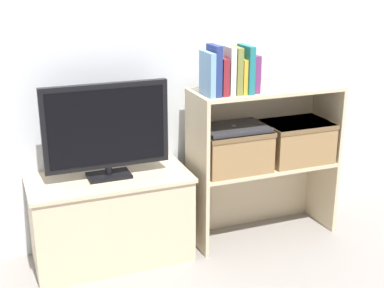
{
  "coord_description": "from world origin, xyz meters",
  "views": [
    {
      "loc": [
        -0.98,
        -2.34,
        1.51
      ],
      "look_at": [
        0.0,
        0.16,
        0.61
      ],
      "focal_mm": 50.0,
      "sensor_mm": 36.0,
      "label": 1
    }
  ],
  "objects_px": {
    "book_maroon": "(222,76)",
    "storage_basket_left": "(233,148)",
    "book_navy": "(214,70)",
    "laptop": "(234,128)",
    "book_teal": "(246,69)",
    "book_ivory": "(229,70)",
    "book_olive": "(235,70)",
    "tv": "(107,129)",
    "book_mustard": "(240,76)",
    "book_skyblue": "(207,74)",
    "storage_basket_right": "(296,140)",
    "tv_stand": "(111,218)",
    "book_plum": "(253,73)"
  },
  "relations": [
    {
      "from": "book_maroon",
      "to": "storage_basket_left",
      "type": "relative_size",
      "value": 0.51
    },
    {
      "from": "book_navy",
      "to": "laptop",
      "type": "relative_size",
      "value": 0.73
    },
    {
      "from": "book_maroon",
      "to": "book_teal",
      "type": "bearing_deg",
      "value": -0.0
    },
    {
      "from": "book_ivory",
      "to": "book_olive",
      "type": "height_order",
      "value": "book_ivory"
    },
    {
      "from": "tv",
      "to": "book_maroon",
      "type": "relative_size",
      "value": 3.35
    },
    {
      "from": "book_maroon",
      "to": "book_mustard",
      "type": "xyz_separation_m",
      "value": [
        0.11,
        -0.0,
        -0.01
      ]
    },
    {
      "from": "book_navy",
      "to": "book_ivory",
      "type": "height_order",
      "value": "book_navy"
    },
    {
      "from": "book_skyblue",
      "to": "storage_basket_right",
      "type": "bearing_deg",
      "value": 3.72
    },
    {
      "from": "tv",
      "to": "storage_basket_right",
      "type": "xyz_separation_m",
      "value": [
        1.08,
        -0.05,
        -0.17
      ]
    },
    {
      "from": "storage_basket_left",
      "to": "laptop",
      "type": "distance_m",
      "value": 0.11
    },
    {
      "from": "tv",
      "to": "book_olive",
      "type": "relative_size",
      "value": 2.63
    },
    {
      "from": "book_ivory",
      "to": "book_maroon",
      "type": "bearing_deg",
      "value": 180.0
    },
    {
      "from": "book_ivory",
      "to": "book_teal",
      "type": "bearing_deg",
      "value": 0.0
    },
    {
      "from": "book_olive",
      "to": "laptop",
      "type": "relative_size",
      "value": 0.69
    },
    {
      "from": "book_teal",
      "to": "storage_basket_left",
      "type": "height_order",
      "value": "book_teal"
    },
    {
      "from": "book_olive",
      "to": "tv",
      "type": "bearing_deg",
      "value": 172.78
    },
    {
      "from": "book_ivory",
      "to": "tv_stand",
      "type": "bearing_deg",
      "value": 172.24
    },
    {
      "from": "book_teal",
      "to": "tv",
      "type": "bearing_deg",
      "value": 173.4
    },
    {
      "from": "book_maroon",
      "to": "storage_basket_right",
      "type": "height_order",
      "value": "book_maroon"
    },
    {
      "from": "book_ivory",
      "to": "storage_basket_left",
      "type": "relative_size",
      "value": 0.65
    },
    {
      "from": "book_skyblue",
      "to": "book_mustard",
      "type": "xyz_separation_m",
      "value": [
        0.19,
        0.0,
        -0.02
      ]
    },
    {
      "from": "tv",
      "to": "book_ivory",
      "type": "xyz_separation_m",
      "value": [
        0.63,
        -0.08,
        0.26
      ]
    },
    {
      "from": "book_ivory",
      "to": "laptop",
      "type": "relative_size",
      "value": 0.7
    },
    {
      "from": "book_ivory",
      "to": "book_mustard",
      "type": "bearing_deg",
      "value": 0.0
    },
    {
      "from": "book_teal",
      "to": "storage_basket_left",
      "type": "bearing_deg",
      "value": 137.53
    },
    {
      "from": "book_teal",
      "to": "laptop",
      "type": "xyz_separation_m",
      "value": [
        -0.04,
        0.04,
        -0.32
      ]
    },
    {
      "from": "laptop",
      "to": "tv",
      "type": "bearing_deg",
      "value": 176.1
    },
    {
      "from": "book_olive",
      "to": "book_mustard",
      "type": "bearing_deg",
      "value": 0.0
    },
    {
      "from": "book_ivory",
      "to": "book_teal",
      "type": "relative_size",
      "value": 1.0
    },
    {
      "from": "book_ivory",
      "to": "laptop",
      "type": "bearing_deg",
      "value": 33.09
    },
    {
      "from": "book_maroon",
      "to": "book_ivory",
      "type": "xyz_separation_m",
      "value": [
        0.04,
        -0.0,
        0.03
      ]
    },
    {
      "from": "book_mustard",
      "to": "storage_basket_right",
      "type": "bearing_deg",
      "value": 5.51
    },
    {
      "from": "book_navy",
      "to": "storage_basket_right",
      "type": "relative_size",
      "value": 0.68
    },
    {
      "from": "book_maroon",
      "to": "tv",
      "type": "bearing_deg",
      "value": 171.89
    },
    {
      "from": "book_mustard",
      "to": "book_teal",
      "type": "xyz_separation_m",
      "value": [
        0.03,
        0.0,
        0.03
      ]
    },
    {
      "from": "book_navy",
      "to": "tv",
      "type": "bearing_deg",
      "value": 171.27
    },
    {
      "from": "book_navy",
      "to": "book_teal",
      "type": "distance_m",
      "value": 0.18
    },
    {
      "from": "book_navy",
      "to": "book_olive",
      "type": "bearing_deg",
      "value": 0.0
    },
    {
      "from": "book_maroon",
      "to": "book_teal",
      "type": "relative_size",
      "value": 0.78
    },
    {
      "from": "book_navy",
      "to": "tv_stand",
      "type": "bearing_deg",
      "value": 171.11
    },
    {
      "from": "tv_stand",
      "to": "storage_basket_left",
      "type": "height_order",
      "value": "storage_basket_left"
    },
    {
      "from": "storage_basket_left",
      "to": "laptop",
      "type": "relative_size",
      "value": 1.07
    },
    {
      "from": "book_navy",
      "to": "book_ivory",
      "type": "relative_size",
      "value": 1.04
    },
    {
      "from": "book_teal",
      "to": "laptop",
      "type": "height_order",
      "value": "book_teal"
    },
    {
      "from": "book_maroon",
      "to": "book_olive",
      "type": "relative_size",
      "value": 0.79
    },
    {
      "from": "book_olive",
      "to": "tv_stand",
      "type": "bearing_deg",
      "value": 172.65
    },
    {
      "from": "book_ivory",
      "to": "book_plum",
      "type": "bearing_deg",
      "value": 0.0
    },
    {
      "from": "book_navy",
      "to": "storage_basket_left",
      "type": "distance_m",
      "value": 0.47
    },
    {
      "from": "book_olive",
      "to": "book_plum",
      "type": "distance_m",
      "value": 0.11
    },
    {
      "from": "book_skyblue",
      "to": "book_plum",
      "type": "bearing_deg",
      "value": 0.0
    }
  ]
}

